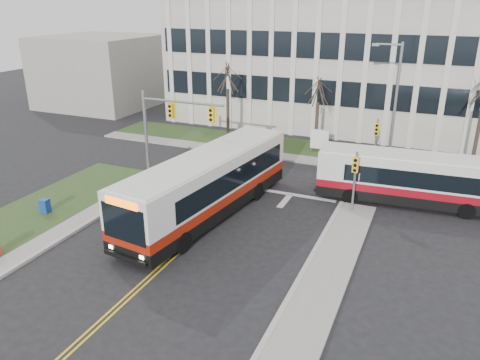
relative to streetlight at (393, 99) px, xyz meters
name	(u,v)px	position (x,y,z in m)	size (l,w,h in m)	color
ground	(190,241)	(-8.03, -16.20, -5.19)	(120.00, 120.00, 0.00)	black
sidewalk_west	(16,258)	(-15.03, -21.20, -5.12)	(1.20, 26.00, 0.14)	#9E9B93
sidewalk_east	(299,336)	(-0.53, -21.20, -5.12)	(2.00, 26.00, 0.14)	#9E9B93
sidewalk_cross	(343,165)	(-3.03, -1.00, -5.12)	(44.00, 1.60, 0.14)	#9E9B93
building_lawn	(350,154)	(-3.03, 1.80, -5.13)	(44.00, 5.00, 0.12)	#29431D
office_building	(378,63)	(-3.03, 13.80, 0.81)	(40.00, 16.00, 12.00)	silver
building_annex	(102,71)	(-34.03, 9.80, -1.19)	(12.00, 12.00, 8.00)	#9E9B93
mast_arm_signal	(166,122)	(-13.65, -9.04, -0.94)	(6.11, 0.38, 6.20)	slate
signal_pole_near	(355,174)	(-0.83, -9.30, -2.69)	(0.34, 0.39, 3.80)	slate
signal_pole_far	(376,137)	(-0.83, -0.80, -2.69)	(0.34, 0.39, 3.80)	slate
streetlight	(393,99)	(0.00, 0.00, 0.00)	(2.15, 0.25, 9.20)	slate
directory_sign	(319,140)	(-5.53, 1.30, -4.02)	(1.50, 0.12, 2.00)	slate
tree_left	(228,79)	(-14.03, 1.80, 0.32)	(1.80, 1.80, 7.70)	#42352B
tree_mid	(318,93)	(-6.03, 2.00, -0.31)	(1.80, 1.80, 6.82)	#42352B
bus_main	(208,186)	(-8.56, -12.89, -3.36)	(2.98, 13.73, 3.66)	silver
bus_cross	(416,181)	(2.43, -6.47, -3.63)	(2.54, 11.73, 3.13)	silver
newspaper_box_blue	(45,207)	(-17.53, -16.64, -4.72)	(0.50, 0.45, 0.95)	navy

